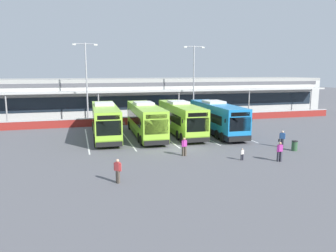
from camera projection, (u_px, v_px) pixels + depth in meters
ground_plane at (179, 147)px, 31.02m from camera, size 200.00×200.00×0.00m
terminal_building at (132, 96)px, 56.02m from camera, size 70.00×13.00×6.00m
red_barrier_wall at (147, 120)px, 44.67m from camera, size 60.00×0.40×1.10m
coach_bus_leftmost at (105, 121)px, 35.46m from camera, size 3.19×12.22×3.78m
coach_bus_left_centre at (145, 120)px, 36.08m from camera, size 3.19×12.22×3.78m
coach_bus_centre at (181, 119)px, 37.32m from camera, size 3.19×12.22×3.78m
coach_bus_right_centre at (217, 118)px, 37.66m from camera, size 3.19×12.22×3.78m
bay_stripe_far_west at (87, 140)px, 34.44m from camera, size 0.14×13.00×0.01m
bay_stripe_west at (126, 137)px, 35.58m from camera, size 0.14×13.00×0.01m
bay_stripe_mid_west at (163, 135)px, 36.71m from camera, size 0.14×13.00×0.01m
bay_stripe_centre at (197, 133)px, 37.84m from camera, size 0.14×13.00×0.01m
bay_stripe_mid_east at (229, 132)px, 38.98m from camera, size 0.14×13.00×0.01m
pedestrian_with_handbag at (282, 138)px, 30.93m from camera, size 0.56×0.58×1.62m
pedestrian_in_dark_coat at (280, 151)px, 26.01m from camera, size 0.54×0.30×1.62m
pedestrian_child at (242, 154)px, 26.42m from camera, size 0.33×0.20×1.00m
pedestrian_near_bin at (118, 170)px, 21.01m from camera, size 0.47×0.42×1.62m
pedestrian_approaching_bus at (184, 146)px, 27.73m from camera, size 0.53×0.32×1.62m
lamp_post_west at (86, 78)px, 43.65m from camera, size 3.24×0.28×11.00m
lamp_post_centre at (194, 78)px, 48.40m from camera, size 3.24×0.28×11.00m
litter_bin at (294, 146)px, 29.64m from camera, size 0.54×0.54×0.93m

